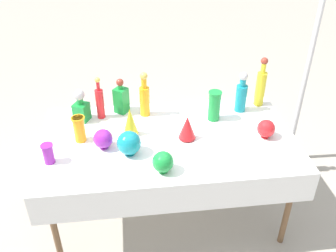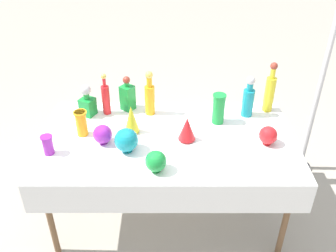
{
  "view_description": "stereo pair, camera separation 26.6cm",
  "coord_description": "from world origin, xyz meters",
  "px_view_note": "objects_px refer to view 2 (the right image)",
  "views": [
    {
      "loc": [
        -0.27,
        -2.21,
        2.33
      ],
      "look_at": [
        0.0,
        0.0,
        0.86
      ],
      "focal_mm": 40.0,
      "sensor_mm": 36.0,
      "label": 1
    },
    {
      "loc": [
        -0.0,
        -2.22,
        2.33
      ],
      "look_at": [
        0.0,
        0.0,
        0.86
      ],
      "focal_mm": 40.0,
      "sensor_mm": 36.0,
      "label": 2
    }
  ],
  "objects_px": {
    "square_decanter_1": "(87,102)",
    "slender_vase_1": "(81,122)",
    "slender_vase_0": "(219,108)",
    "round_bowl_3": "(156,161)",
    "fluted_vase_0": "(187,129)",
    "round_bowl_1": "(126,140)",
    "tall_bottle_0": "(248,99)",
    "round_bowl_0": "(268,135)",
    "canopy_pole": "(324,70)",
    "tall_bottle_1": "(106,98)",
    "slender_vase_2": "(48,144)",
    "tall_bottle_3": "(150,96)",
    "tall_bottle_2": "(270,91)",
    "fluted_vase_1": "(131,119)",
    "cardboard_box_behind_left": "(121,132)",
    "round_bowl_2": "(103,134)",
    "square_decanter_0": "(127,96)"
  },
  "relations": [
    {
      "from": "cardboard_box_behind_left",
      "to": "slender_vase_2",
      "type": "bearing_deg",
      "value": -105.5
    },
    {
      "from": "slender_vase_0",
      "to": "slender_vase_1",
      "type": "relative_size",
      "value": 1.23
    },
    {
      "from": "tall_bottle_2",
      "to": "slender_vase_1",
      "type": "bearing_deg",
      "value": -166.36
    },
    {
      "from": "tall_bottle_1",
      "to": "square_decanter_1",
      "type": "bearing_deg",
      "value": -171.22
    },
    {
      "from": "square_decanter_1",
      "to": "slender_vase_0",
      "type": "relative_size",
      "value": 1.09
    },
    {
      "from": "round_bowl_0",
      "to": "canopy_pole",
      "type": "height_order",
      "value": "canopy_pole"
    },
    {
      "from": "slender_vase_2",
      "to": "fluted_vase_0",
      "type": "relative_size",
      "value": 0.77
    },
    {
      "from": "square_decanter_0",
      "to": "cardboard_box_behind_left",
      "type": "xyz_separation_m",
      "value": [
        -0.16,
        0.58,
        -0.75
      ]
    },
    {
      "from": "tall_bottle_3",
      "to": "round_bowl_0",
      "type": "bearing_deg",
      "value": -26.02
    },
    {
      "from": "tall_bottle_0",
      "to": "round_bowl_0",
      "type": "xyz_separation_m",
      "value": [
        0.08,
        -0.39,
        -0.07
      ]
    },
    {
      "from": "round_bowl_0",
      "to": "round_bowl_1",
      "type": "bearing_deg",
      "value": -175.23
    },
    {
      "from": "tall_bottle_2",
      "to": "square_decanter_1",
      "type": "relative_size",
      "value": 1.59
    },
    {
      "from": "tall_bottle_2",
      "to": "fluted_vase_1",
      "type": "height_order",
      "value": "tall_bottle_2"
    },
    {
      "from": "tall_bottle_0",
      "to": "square_decanter_0",
      "type": "distance_m",
      "value": 0.95
    },
    {
      "from": "square_decanter_1",
      "to": "slender_vase_1",
      "type": "distance_m",
      "value": 0.28
    },
    {
      "from": "square_decanter_1",
      "to": "slender_vase_2",
      "type": "relative_size",
      "value": 1.85
    },
    {
      "from": "round_bowl_1",
      "to": "cardboard_box_behind_left",
      "type": "relative_size",
      "value": 0.42
    },
    {
      "from": "tall_bottle_2",
      "to": "round_bowl_2",
      "type": "bearing_deg",
      "value": -160.23
    },
    {
      "from": "square_decanter_1",
      "to": "round_bowl_3",
      "type": "xyz_separation_m",
      "value": [
        0.56,
        -0.69,
        -0.04
      ]
    },
    {
      "from": "slender_vase_0",
      "to": "round_bowl_3",
      "type": "distance_m",
      "value": 0.74
    },
    {
      "from": "fluted_vase_0",
      "to": "round_bowl_2",
      "type": "xyz_separation_m",
      "value": [
        -0.59,
        -0.04,
        -0.02
      ]
    },
    {
      "from": "round_bowl_1",
      "to": "slender_vase_1",
      "type": "bearing_deg",
      "value": 150.01
    },
    {
      "from": "tall_bottle_2",
      "to": "round_bowl_3",
      "type": "bearing_deg",
      "value": -139.34
    },
    {
      "from": "tall_bottle_3",
      "to": "round_bowl_0",
      "type": "height_order",
      "value": "tall_bottle_3"
    },
    {
      "from": "cardboard_box_behind_left",
      "to": "canopy_pole",
      "type": "height_order",
      "value": "canopy_pole"
    },
    {
      "from": "square_decanter_1",
      "to": "round_bowl_0",
      "type": "distance_m",
      "value": 1.39
    },
    {
      "from": "fluted_vase_0",
      "to": "square_decanter_0",
      "type": "bearing_deg",
      "value": 136.62
    },
    {
      "from": "fluted_vase_0",
      "to": "round_bowl_1",
      "type": "bearing_deg",
      "value": -162.79
    },
    {
      "from": "round_bowl_0",
      "to": "cardboard_box_behind_left",
      "type": "relative_size",
      "value": 0.33
    },
    {
      "from": "round_bowl_0",
      "to": "canopy_pole",
      "type": "xyz_separation_m",
      "value": [
        0.57,
        0.64,
        0.2
      ]
    },
    {
      "from": "slender_vase_2",
      "to": "round_bowl_3",
      "type": "relative_size",
      "value": 0.96
    },
    {
      "from": "square_decanter_1",
      "to": "canopy_pole",
      "type": "height_order",
      "value": "canopy_pole"
    },
    {
      "from": "round_bowl_2",
      "to": "canopy_pole",
      "type": "bearing_deg",
      "value": 20.05
    },
    {
      "from": "fluted_vase_1",
      "to": "round_bowl_1",
      "type": "xyz_separation_m",
      "value": [
        -0.02,
        -0.23,
        -0.03
      ]
    },
    {
      "from": "round_bowl_0",
      "to": "tall_bottle_2",
      "type": "bearing_deg",
      "value": 77.61
    },
    {
      "from": "tall_bottle_0",
      "to": "slender_vase_1",
      "type": "distance_m",
      "value": 1.28
    },
    {
      "from": "square_decanter_1",
      "to": "square_decanter_0",
      "type": "bearing_deg",
      "value": 15.7
    },
    {
      "from": "square_decanter_0",
      "to": "slender_vase_0",
      "type": "distance_m",
      "value": 0.73
    },
    {
      "from": "slender_vase_1",
      "to": "fluted_vase_0",
      "type": "distance_m",
      "value": 0.76
    },
    {
      "from": "tall_bottle_0",
      "to": "slender_vase_0",
      "type": "height_order",
      "value": "tall_bottle_0"
    },
    {
      "from": "tall_bottle_0",
      "to": "tall_bottle_1",
      "type": "xyz_separation_m",
      "value": [
        -1.11,
        0.03,
        -0.01
      ]
    },
    {
      "from": "tall_bottle_2",
      "to": "round_bowl_0",
      "type": "height_order",
      "value": "tall_bottle_2"
    },
    {
      "from": "slender_vase_0",
      "to": "slender_vase_2",
      "type": "xyz_separation_m",
      "value": [
        -1.19,
        -0.39,
        -0.05
      ]
    },
    {
      "from": "slender_vase_2",
      "to": "tall_bottle_2",
      "type": "bearing_deg",
      "value": 19.58
    },
    {
      "from": "slender_vase_2",
      "to": "round_bowl_3",
      "type": "distance_m",
      "value": 0.76
    },
    {
      "from": "tall_bottle_3",
      "to": "slender_vase_1",
      "type": "height_order",
      "value": "tall_bottle_3"
    },
    {
      "from": "slender_vase_2",
      "to": "cardboard_box_behind_left",
      "type": "xyz_separation_m",
      "value": [
        0.32,
        1.17,
        -0.7
      ]
    },
    {
      "from": "round_bowl_0",
      "to": "round_bowl_3",
      "type": "bearing_deg",
      "value": -159.33
    },
    {
      "from": "fluted_vase_0",
      "to": "round_bowl_2",
      "type": "bearing_deg",
      "value": -176.28
    },
    {
      "from": "tall_bottle_0",
      "to": "slender_vase_0",
      "type": "distance_m",
      "value": 0.26
    }
  ]
}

